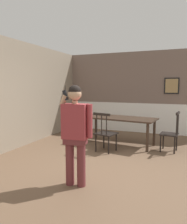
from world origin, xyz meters
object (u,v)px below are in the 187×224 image
(chair_by_doorway, at_px, (171,133))
(chair_near_window, at_px, (105,133))
(dining_table, at_px, (119,120))
(person_figure, at_px, (76,129))

(chair_by_doorway, bearing_deg, chair_near_window, 119.07)
(dining_table, relative_size, chair_near_window, 2.16)
(dining_table, height_order, chair_near_window, chair_near_window)
(person_figure, bearing_deg, chair_by_doorway, -123.41)
(dining_table, xyz_separation_m, chair_near_window, (-0.12, -0.81, -0.20))
(dining_table, xyz_separation_m, person_figure, (0.04, -2.75, 0.26))
(chair_by_doorway, relative_size, person_figure, 0.61)
(dining_table, height_order, person_figure, person_figure)
(chair_by_doorway, height_order, person_figure, person_figure)
(person_figure, bearing_deg, chair_near_window, -90.79)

